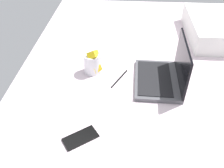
% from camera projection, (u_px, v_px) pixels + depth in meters
% --- Properties ---
extents(bed_mattress, '(1.80, 1.40, 0.18)m').
position_uv_depth(bed_mattress, '(143.00, 70.00, 1.50)').
color(bed_mattress, silver).
rests_on(bed_mattress, ground).
extents(laptop, '(0.34, 0.24, 0.23)m').
position_uv_depth(laptop, '(164.00, 75.00, 1.24)').
color(laptop, '#4C4C51').
rests_on(laptop, bed_mattress).
extents(snack_cup, '(0.09, 0.10, 0.15)m').
position_uv_depth(snack_cup, '(92.00, 63.00, 1.30)').
color(snack_cup, silver).
rests_on(snack_cup, bed_mattress).
extents(cell_phone, '(0.14, 0.15, 0.01)m').
position_uv_depth(cell_phone, '(81.00, 138.00, 0.98)').
color(cell_phone, black).
rests_on(cell_phone, bed_mattress).
extents(pillow, '(0.52, 0.36, 0.13)m').
position_uv_depth(pillow, '(216.00, 28.00, 1.60)').
color(pillow, white).
rests_on(pillow, bed_mattress).
extents(charger_cable, '(0.15, 0.08, 0.01)m').
position_uv_depth(charger_cable, '(119.00, 79.00, 1.28)').
color(charger_cable, black).
rests_on(charger_cable, bed_mattress).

